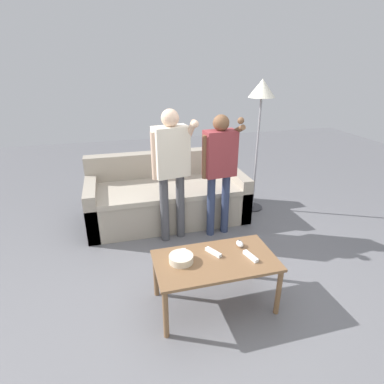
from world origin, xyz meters
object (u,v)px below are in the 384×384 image
object	(u,v)px
game_remote_nunchuk	(240,244)
game_remote_wand_spare	(251,256)
coffee_table	(215,265)
game_remote_wand_near	(213,252)
floor_lamp	(261,99)
player_center	(171,162)
couch	(167,197)
snack_bowl	(181,259)
player_right	(220,163)
game_remote_wand_far	(183,255)

from	to	relation	value
game_remote_nunchuk	game_remote_wand_spare	world-z (taller)	game_remote_nunchuk
coffee_table	game_remote_wand_near	size ratio (longest dim) A/B	6.36
floor_lamp	player_center	bearing A→B (deg)	-158.48
couch	game_remote_nunchuk	size ratio (longest dim) A/B	22.96
floor_lamp	player_center	distance (m)	1.47
snack_bowl	player_center	world-z (taller)	player_center
player_right	couch	bearing A→B (deg)	131.41
snack_bowl	player_right	bearing A→B (deg)	57.10
player_center	game_remote_wand_near	xyz separation A→B (m)	(0.13, -1.08, -0.48)
game_remote_wand_spare	player_right	bearing A→B (deg)	83.29
game_remote_nunchuk	couch	bearing A→B (deg)	102.71
game_remote_nunchuk	player_right	distance (m)	1.10
coffee_table	snack_bowl	xyz separation A→B (m)	(-0.28, 0.04, 0.09)
couch	game_remote_wand_far	world-z (taller)	couch
player_center	coffee_table	bearing A→B (deg)	-84.15
coffee_table	game_remote_wand_far	xyz separation A→B (m)	(-0.25, 0.11, 0.07)
player_center	game_remote_wand_far	size ratio (longest dim) A/B	9.13
player_right	game_remote_wand_spare	distance (m)	1.27
snack_bowl	floor_lamp	distance (m)	2.39
snack_bowl	couch	bearing A→B (deg)	83.53
coffee_table	snack_bowl	distance (m)	0.30
floor_lamp	game_remote_wand_near	world-z (taller)	floor_lamp
game_remote_wand_near	player_right	bearing A→B (deg)	68.32
player_right	game_remote_wand_spare	bearing A→B (deg)	-96.71
game_remote_nunchuk	game_remote_wand_near	bearing A→B (deg)	-169.28
couch	game_remote_wand_far	size ratio (longest dim) A/B	12.20
player_center	player_right	bearing A→B (deg)	-3.17
player_right	game_remote_wand_near	distance (m)	1.21
coffee_table	game_remote_wand_far	bearing A→B (deg)	156.72
player_right	game_remote_wand_far	world-z (taller)	player_right
player_right	game_remote_wand_near	size ratio (longest dim) A/B	9.11
coffee_table	couch	bearing A→B (deg)	92.99
coffee_table	game_remote_wand_far	distance (m)	0.28
game_remote_wand_near	couch	bearing A→B (deg)	93.40
coffee_table	player_center	world-z (taller)	player_center
game_remote_nunchuk	player_center	xyz separation A→B (m)	(-0.39, 1.03, 0.47)
player_right	game_remote_nunchuk	bearing A→B (deg)	-98.94
game_remote_nunchuk	game_remote_wand_spare	xyz separation A→B (m)	(0.02, -0.18, -0.01)
game_remote_nunchuk	player_center	distance (m)	1.20
coffee_table	player_right	world-z (taller)	player_right
game_remote_wand_near	game_remote_wand_far	distance (m)	0.25
player_center	game_remote_wand_spare	distance (m)	1.37
player_right	game_remote_wand_near	world-z (taller)	player_right
coffee_table	game_remote_wand_spare	size ratio (longest dim) A/B	6.04
player_right	game_remote_wand_near	xyz separation A→B (m)	(-0.42, -1.05, -0.43)
game_remote_nunchuk	game_remote_wand_far	bearing A→B (deg)	-177.10
snack_bowl	player_right	xyz separation A→B (m)	(0.71, 1.09, 0.41)
snack_bowl	game_remote_wand_far	xyz separation A→B (m)	(0.03, 0.06, -0.01)
snack_bowl	game_remote_wand_spare	xyz separation A→B (m)	(0.57, -0.10, -0.01)
game_remote_nunchuk	player_right	world-z (taller)	player_right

